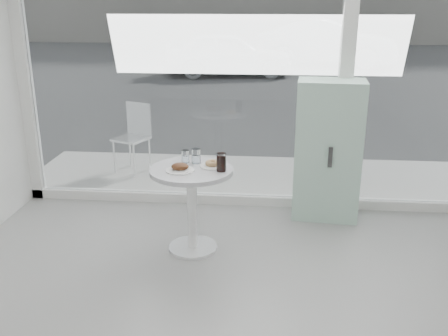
# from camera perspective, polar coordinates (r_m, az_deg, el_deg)

# --- Properties ---
(room_shell) EXTENTS (6.00, 6.00, 6.00)m
(room_shell) POSITION_cam_1_polar(r_m,az_deg,el_deg) (1.56, -0.37, 10.01)
(room_shell) COLOR white
(room_shell) RESTS_ON ground
(storefront) EXTENTS (5.00, 0.14, 3.00)m
(storefront) POSITION_cam_1_polar(r_m,az_deg,el_deg) (5.11, 4.54, 13.83)
(storefront) COLOR white
(storefront) RESTS_ON ground
(main_table) EXTENTS (0.72, 0.72, 0.77)m
(main_table) POSITION_cam_1_polar(r_m,az_deg,el_deg) (4.35, -3.70, -2.78)
(main_table) COLOR white
(main_table) RESTS_ON ground
(patio_deck) EXTENTS (5.60, 1.60, 0.05)m
(patio_deck) POSITION_cam_1_polar(r_m,az_deg,el_deg) (6.27, 3.60, -1.06)
(patio_deck) COLOR silver
(patio_deck) RESTS_ON ground
(street) EXTENTS (40.00, 24.00, 0.00)m
(street) POSITION_cam_1_polar(r_m,az_deg,el_deg) (18.22, 4.89, 11.90)
(street) COLOR #3E3E3E
(street) RESTS_ON ground
(mint_cabinet) EXTENTS (0.68, 0.49, 1.41)m
(mint_cabinet) POSITION_cam_1_polar(r_m,az_deg,el_deg) (5.11, 11.78, 1.98)
(mint_cabinet) COLOR #A2CFBA
(mint_cabinet) RESTS_ON ground
(patio_chair) EXTENTS (0.49, 0.49, 0.86)m
(patio_chair) POSITION_cam_1_polar(r_m,az_deg,el_deg) (6.43, -10.22, 3.99)
(patio_chair) COLOR white
(patio_chair) RESTS_ON patio_deck
(car_white) EXTENTS (3.89, 1.95, 1.27)m
(car_white) POSITION_cam_1_polar(r_m,az_deg,el_deg) (14.90, 0.45, 12.92)
(car_white) COLOR silver
(car_white) RESTS_ON street
(car_silver) EXTENTS (4.76, 2.51, 1.49)m
(car_silver) POSITION_cam_1_polar(r_m,az_deg,el_deg) (17.60, 11.82, 13.79)
(car_silver) COLOR #A3A6AA
(car_silver) RESTS_ON street
(plate_fritter) EXTENTS (0.24, 0.24, 0.07)m
(plate_fritter) POSITION_cam_1_polar(r_m,az_deg,el_deg) (4.21, -5.00, 0.01)
(plate_fritter) COLOR white
(plate_fritter) RESTS_ON main_table
(plate_donut) EXTENTS (0.22, 0.22, 0.05)m
(plate_donut) POSITION_cam_1_polar(r_m,az_deg,el_deg) (4.30, -1.32, 0.41)
(plate_donut) COLOR white
(plate_donut) RESTS_ON main_table
(water_tumbler_a) EXTENTS (0.07, 0.07, 0.11)m
(water_tumbler_a) POSITION_cam_1_polar(r_m,az_deg,el_deg) (4.42, -4.43, 1.24)
(water_tumbler_a) COLOR white
(water_tumbler_a) RESTS_ON main_table
(water_tumbler_b) EXTENTS (0.08, 0.08, 0.13)m
(water_tumbler_b) POSITION_cam_1_polar(r_m,az_deg,el_deg) (4.39, -3.21, 1.29)
(water_tumbler_b) COLOR white
(water_tumbler_b) RESTS_ON main_table
(cola_glass) EXTENTS (0.08, 0.08, 0.15)m
(cola_glass) POSITION_cam_1_polar(r_m,az_deg,el_deg) (4.18, -0.31, 0.63)
(cola_glass) COLOR white
(cola_glass) RESTS_ON main_table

